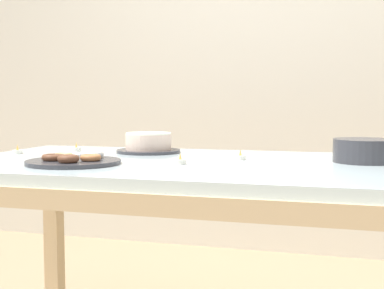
% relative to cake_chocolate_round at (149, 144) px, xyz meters
% --- Properties ---
extents(wall_back, '(8.00, 0.10, 2.60)m').
position_rel_cake_chocolate_round_xyz_m(wall_back, '(0.29, 1.43, 0.50)').
color(wall_back, silver).
rests_on(wall_back, ground).
extents(dining_table, '(1.79, 0.96, 0.77)m').
position_rel_cake_chocolate_round_xyz_m(dining_table, '(0.29, -0.25, -0.12)').
color(dining_table, silver).
rests_on(dining_table, ground).
extents(cake_chocolate_round, '(0.26, 0.26, 0.08)m').
position_rel_cake_chocolate_round_xyz_m(cake_chocolate_round, '(0.00, 0.00, 0.00)').
color(cake_chocolate_round, '#333338').
rests_on(cake_chocolate_round, dining_table).
extents(pastry_platter, '(0.31, 0.31, 0.04)m').
position_rel_cake_chocolate_round_xyz_m(pastry_platter, '(-0.09, -0.45, -0.02)').
color(pastry_platter, '#333338').
rests_on(pastry_platter, dining_table).
extents(plate_stack, '(0.21, 0.21, 0.08)m').
position_rel_cake_chocolate_round_xyz_m(plate_stack, '(0.84, -0.13, 0.00)').
color(plate_stack, '#333338').
rests_on(plate_stack, dining_table).
extents(tealight_right_edge, '(0.04, 0.04, 0.04)m').
position_rel_cake_chocolate_round_xyz_m(tealight_right_edge, '(0.25, -0.35, -0.03)').
color(tealight_right_edge, silver).
rests_on(tealight_right_edge, dining_table).
extents(tealight_near_cakes, '(0.04, 0.04, 0.04)m').
position_rel_cake_chocolate_round_xyz_m(tealight_near_cakes, '(-0.48, -0.20, -0.03)').
color(tealight_near_cakes, silver).
rests_on(tealight_near_cakes, dining_table).
extents(tealight_near_front, '(0.04, 0.04, 0.04)m').
position_rel_cake_chocolate_round_xyz_m(tealight_near_front, '(0.41, -0.17, -0.03)').
color(tealight_near_front, silver).
rests_on(tealight_near_front, dining_table).
extents(tealight_centre, '(0.04, 0.04, 0.04)m').
position_rel_cake_chocolate_round_xyz_m(tealight_centre, '(-0.31, -0.03, -0.03)').
color(tealight_centre, silver).
rests_on(tealight_centre, dining_table).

